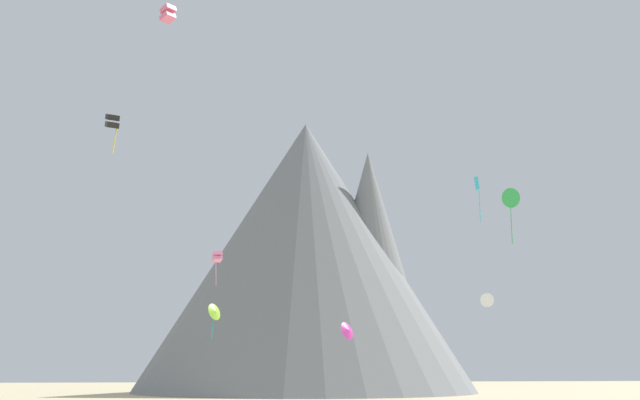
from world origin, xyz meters
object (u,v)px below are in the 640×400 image
kite_green_mid (511,199)px  kite_pink_mid (217,257)px  kite_white_low (487,300)px  rock_massif (313,255)px  kite_rainbow_high (168,14)px  kite_lime_low (215,312)px  kite_magenta_low (348,330)px  kite_black_mid (112,122)px  kite_cyan_mid (478,189)px

kite_green_mid → kite_pink_mid: bearing=-16.5°
kite_white_low → kite_green_mid: 13.15m
rock_massif → kite_pink_mid: bearing=-109.1°
kite_rainbow_high → kite_white_low: (37.39, 7.66, -29.69)m
kite_lime_low → kite_magenta_low: 16.12m
kite_rainbow_high → kite_black_mid: bearing=-139.9°
kite_rainbow_high → kite_black_mid: (-2.89, -18.40, -18.17)m
kite_rainbow_high → kite_pink_mid: kite_rainbow_high is taller
kite_cyan_mid → kite_magenta_low: bearing=171.7°
kite_white_low → kite_green_mid: bearing=94.2°
kite_rainbow_high → kite_black_mid: size_ratio=0.55×
kite_magenta_low → kite_pink_mid: kite_pink_mid is taller
kite_lime_low → kite_pink_mid: (0.25, 11.32, 6.80)m
kite_rainbow_high → kite_pink_mid: (6.13, 6.89, -25.38)m
kite_pink_mid → kite_black_mid: bearing=-125.7°
kite_black_mid → kite_rainbow_high: bearing=-118.3°
kite_black_mid → kite_cyan_mid: (38.09, 21.54, 0.67)m
rock_massif → kite_rainbow_high: size_ratio=44.70×
kite_white_low → kite_lime_low: 33.84m
kite_white_low → kite_pink_mid: bearing=4.2°
kite_magenta_low → kite_cyan_mid: kite_cyan_mid is taller
kite_rainbow_high → kite_black_mid: 26.02m
kite_pink_mid → kite_cyan_mid: bearing=-23.4°
kite_rainbow_high → kite_cyan_mid: (35.20, 3.14, -17.51)m
rock_massif → kite_green_mid: (13.50, -59.25, -1.79)m
kite_rainbow_high → kite_white_low: kite_rainbow_high is taller
kite_green_mid → kite_cyan_mid: size_ratio=1.17×
kite_black_mid → kite_green_mid: 44.30m
rock_massif → kite_white_low: (13.30, -51.14, -12.14)m
kite_rainbow_high → kite_white_low: 48.35m
kite_green_mid → kite_rainbow_high: bearing=-4.1°
kite_rainbow_high → kite_pink_mid: 27.01m
kite_rainbow_high → kite_white_low: size_ratio=1.13×
kite_rainbow_high → kite_magenta_low: 41.51m
kite_white_low → rock_massif: bearing=-72.6°
kite_green_mid → kite_black_mid: bearing=20.5°
kite_black_mid → kite_white_low: bearing=-166.5°
rock_massif → kite_magenta_low: size_ratio=52.05×
kite_black_mid → kite_cyan_mid: 43.77m
kite_white_low → kite_cyan_mid: (-2.19, -4.52, 12.18)m
rock_massif → kite_rainbow_high: 65.92m
kite_lime_low → kite_cyan_mid: 33.65m
kite_rainbow_high → kite_pink_mid: size_ratio=0.49×
rock_massif → kite_white_low: 54.21m
kite_white_low → kite_pink_mid: kite_pink_mid is taller
kite_black_mid → kite_lime_low: bearing=-141.5°
kite_rainbow_high → kite_green_mid: 42.28m
kite_rainbow_high → kite_green_mid: size_ratio=0.30×
rock_massif → kite_black_mid: rock_massif is taller
kite_magenta_low → kite_pink_mid: size_ratio=0.42×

